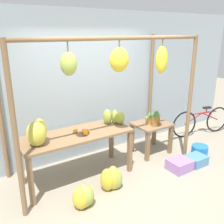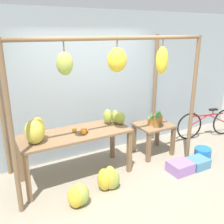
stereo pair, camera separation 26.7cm
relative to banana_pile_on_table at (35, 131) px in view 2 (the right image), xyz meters
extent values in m
plane|color=gray|center=(1.20, -0.63, -1.00)|extent=(20.00, 20.00, 0.00)
cube|color=#99A8B2|center=(1.20, 0.81, 0.40)|extent=(8.00, 0.08, 2.80)
cylinder|color=brown|center=(-0.37, -0.39, 0.18)|extent=(0.07, 0.07, 2.35)
cylinder|color=brown|center=(2.78, -0.39, 0.18)|extent=(0.07, 0.07, 2.35)
cylinder|color=brown|center=(-0.37, 0.72, 0.18)|extent=(0.07, 0.07, 2.35)
cylinder|color=brown|center=(2.78, 0.72, 0.18)|extent=(0.07, 0.07, 2.35)
cylinder|color=brown|center=(1.20, -0.39, 1.32)|extent=(3.15, 0.06, 0.06)
cylinder|color=brown|center=(0.38, -0.39, 1.23)|extent=(0.02, 0.02, 0.13)
ellipsoid|color=#9EB247|center=(0.38, -0.39, 1.01)|extent=(0.22, 0.20, 0.31)
cylinder|color=brown|center=(1.17, -0.39, 1.24)|extent=(0.02, 0.02, 0.10)
ellipsoid|color=yellow|center=(1.17, -0.39, 1.02)|extent=(0.29, 0.26, 0.35)
cylinder|color=brown|center=(2.00, -0.39, 1.24)|extent=(0.02, 0.02, 0.10)
ellipsoid|color=yellow|center=(2.00, -0.39, 0.97)|extent=(0.20, 0.18, 0.44)
cube|color=brown|center=(0.65, 0.06, -0.20)|extent=(1.83, 0.71, 0.04)
cube|color=brown|center=(-0.22, -0.24, -0.61)|extent=(0.07, 0.07, 0.78)
cube|color=brown|center=(1.51, -0.24, -0.61)|extent=(0.07, 0.07, 0.78)
cube|color=brown|center=(-0.22, 0.37, -0.61)|extent=(0.07, 0.07, 0.78)
cube|color=brown|center=(1.51, 0.37, -0.61)|extent=(0.07, 0.07, 0.78)
cube|color=brown|center=(2.33, 0.12, -0.38)|extent=(0.71, 0.60, 0.04)
cube|color=brown|center=(2.02, -0.12, -0.70)|extent=(0.07, 0.07, 0.60)
cube|color=brown|center=(2.63, -0.12, -0.70)|extent=(0.07, 0.07, 0.60)
cube|color=brown|center=(2.02, 0.37, -0.70)|extent=(0.07, 0.07, 0.60)
cube|color=brown|center=(2.63, 0.37, -0.70)|extent=(0.07, 0.07, 0.60)
ellipsoid|color=yellow|center=(0.06, 0.04, 0.01)|extent=(0.22, 0.24, 0.38)
ellipsoid|color=yellow|center=(-0.01, 0.05, -0.03)|extent=(0.26, 0.24, 0.30)
ellipsoid|color=gold|center=(-0.03, -0.05, 0.01)|extent=(0.37, 0.36, 0.38)
sphere|color=orange|center=(0.75, -0.01, -0.14)|extent=(0.07, 0.07, 0.07)
sphere|color=orange|center=(0.76, 0.02, -0.14)|extent=(0.07, 0.07, 0.07)
sphere|color=orange|center=(0.74, -0.08, -0.14)|extent=(0.08, 0.08, 0.08)
sphere|color=orange|center=(0.64, 0.09, -0.14)|extent=(0.08, 0.08, 0.08)
sphere|color=orange|center=(0.81, -0.01, -0.14)|extent=(0.07, 0.07, 0.07)
cylinder|color=#A3702D|center=(2.42, 0.08, -0.27)|extent=(0.12, 0.12, 0.18)
cone|color=#428442|center=(2.42, 0.08, -0.13)|extent=(0.08, 0.08, 0.10)
cylinder|color=#B27F38|center=(2.27, 0.14, -0.29)|extent=(0.15, 0.15, 0.14)
cone|color=#428442|center=(2.27, 0.14, -0.16)|extent=(0.10, 0.10, 0.12)
cylinder|color=olive|center=(2.27, -0.02, -0.26)|extent=(0.12, 0.12, 0.20)
cone|color=#337538|center=(2.27, -0.02, -0.10)|extent=(0.08, 0.08, 0.11)
cylinder|color=#B27F38|center=(2.39, 0.11, -0.26)|extent=(0.12, 0.12, 0.20)
cone|color=#337538|center=(2.39, 0.11, -0.11)|extent=(0.09, 0.09, 0.10)
cylinder|color=olive|center=(2.40, 0.11, -0.27)|extent=(0.11, 0.11, 0.17)
cone|color=#428442|center=(2.40, 0.11, -0.14)|extent=(0.08, 0.08, 0.11)
ellipsoid|color=#9EB247|center=(0.40, -0.67, -0.83)|extent=(0.35, 0.33, 0.34)
ellipsoid|color=gold|center=(0.33, -0.69, -0.83)|extent=(0.31, 0.32, 0.34)
ellipsoid|color=#9EB247|center=(1.02, -0.56, -0.83)|extent=(0.22, 0.20, 0.34)
ellipsoid|color=gold|center=(0.99, -0.44, -0.85)|extent=(0.28, 0.30, 0.29)
ellipsoid|color=gold|center=(0.87, -0.52, -0.81)|extent=(0.29, 0.30, 0.38)
ellipsoid|color=gold|center=(0.96, -0.55, -0.79)|extent=(0.27, 0.27, 0.42)
cube|color=#9970B7|center=(2.31, -0.70, -0.90)|extent=(0.40, 0.35, 0.19)
cylinder|color=blue|center=(3.04, -0.54, -0.88)|extent=(0.32, 0.32, 0.22)
torus|color=black|center=(4.45, 0.09, -0.68)|extent=(0.64, 0.16, 0.64)
torus|color=black|center=(3.49, 0.29, -0.68)|extent=(0.64, 0.16, 0.64)
cylinder|color=maroon|center=(3.97, 0.19, -0.45)|extent=(0.82, 0.19, 0.03)
cylinder|color=maroon|center=(4.21, 0.14, -0.56)|extent=(0.50, 0.13, 0.25)
cylinder|color=maroon|center=(3.73, 0.24, -0.56)|extent=(0.50, 0.13, 0.25)
cylinder|color=maroon|center=(4.09, 0.17, -0.40)|extent=(0.02, 0.02, 0.10)
cube|color=black|center=(4.09, 0.17, -0.33)|extent=(0.21, 0.12, 0.04)
cylinder|color=maroon|center=(3.59, 0.27, -0.40)|extent=(0.02, 0.02, 0.10)
ellipsoid|color=#93A33D|center=(1.30, 0.17, -0.04)|extent=(0.15, 0.18, 0.28)
ellipsoid|color=#93A33D|center=(1.49, 0.04, -0.06)|extent=(0.21, 0.20, 0.23)
ellipsoid|color=#93A33D|center=(1.43, 0.11, -0.05)|extent=(0.12, 0.14, 0.26)
cube|color=#4C84B2|center=(2.72, -0.73, -0.91)|extent=(0.36, 0.31, 0.17)
camera|label=1|loc=(-0.88, -3.42, 1.42)|focal=40.00mm
camera|label=2|loc=(-0.65, -3.56, 1.42)|focal=40.00mm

